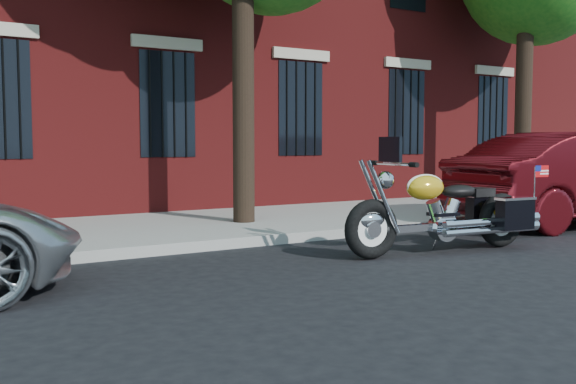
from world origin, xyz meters
TOP-DOWN VIEW (x-y plane):
  - ground at (0.00, 0.00)m, footprint 120.00×120.00m
  - curb at (0.00, 1.38)m, footprint 40.00×0.16m
  - sidewalk at (0.00, 3.26)m, footprint 40.00×3.60m
  - motorcycle at (1.85, -0.46)m, footprint 3.02×1.03m

SIDE VIEW (x-z plane):
  - ground at x=0.00m, z-range 0.00..0.00m
  - curb at x=0.00m, z-range 0.00..0.15m
  - sidewalk at x=0.00m, z-range 0.00..0.15m
  - motorcycle at x=1.85m, z-range -0.25..1.29m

